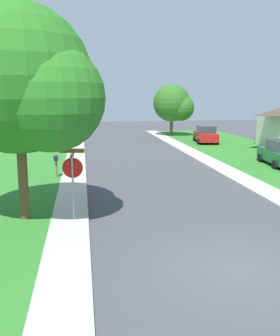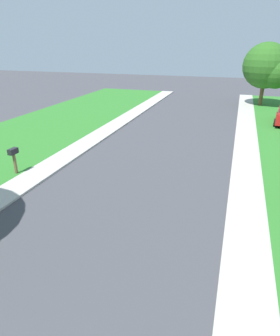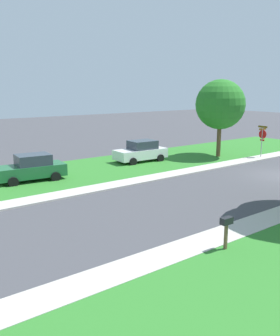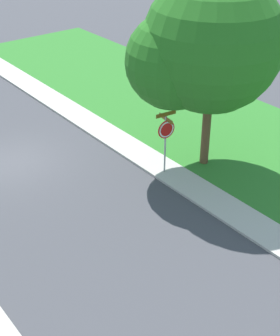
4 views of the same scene
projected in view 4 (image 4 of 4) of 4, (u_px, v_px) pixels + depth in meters
name	position (u px, v px, depth m)	size (l,w,h in m)	color
ground_plane	(13.00, 162.00, 21.47)	(120.00, 120.00, 0.00)	#424247
stop_sign_far_corner	(166.00, 133.00, 19.71)	(0.92, 0.92, 2.77)	#9E9EA3
tree_sidewalk_mid	(203.00, 48.00, 18.73)	(5.77, 5.37, 7.95)	brown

